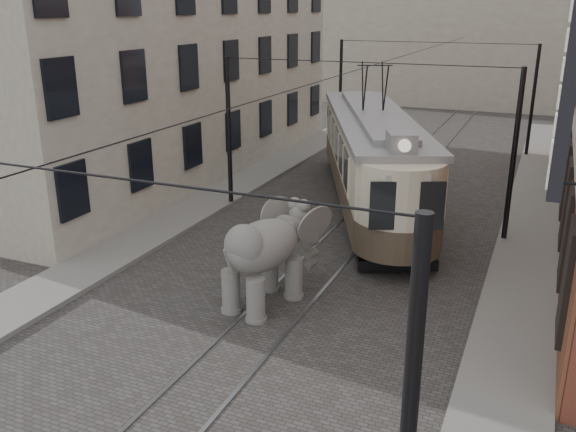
% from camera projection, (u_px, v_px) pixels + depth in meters
% --- Properties ---
extents(ground, '(120.00, 120.00, 0.00)m').
position_uv_depth(ground, '(302.00, 284.00, 18.29)').
color(ground, '#413E3C').
extents(tram_rails, '(1.54, 80.00, 0.02)m').
position_uv_depth(tram_rails, '(302.00, 283.00, 18.29)').
color(tram_rails, slate).
rests_on(tram_rails, ground).
extents(sidewalk_right, '(2.00, 60.00, 0.15)m').
position_uv_depth(sidewalk_right, '(516.00, 320.00, 16.03)').
color(sidewalk_right, slate).
rests_on(sidewalk_right, ground).
extents(sidewalk_left, '(2.00, 60.00, 0.15)m').
position_uv_depth(sidewalk_left, '(123.00, 249.00, 20.69)').
color(sidewalk_left, slate).
rests_on(sidewalk_left, ground).
extents(stucco_building, '(7.00, 24.00, 10.00)m').
position_uv_depth(stucco_building, '(168.00, 69.00, 29.47)').
color(stucco_building, gray).
rests_on(stucco_building, ground).
extents(distant_block, '(28.00, 10.00, 14.00)m').
position_uv_depth(distant_block, '(483.00, 17.00, 50.85)').
color(distant_block, gray).
rests_on(distant_block, ground).
extents(catenary, '(11.00, 30.20, 6.00)m').
position_uv_depth(catenary, '(350.00, 150.00, 21.75)').
color(catenary, black).
rests_on(catenary, ground).
extents(tram, '(8.40, 14.40, 5.71)m').
position_uv_depth(tram, '(372.00, 137.00, 24.75)').
color(tram, beige).
rests_on(tram, ground).
extents(elephant, '(3.33, 4.79, 2.67)m').
position_uv_depth(elephant, '(263.00, 259.00, 16.62)').
color(elephant, '#64625C').
rests_on(elephant, ground).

